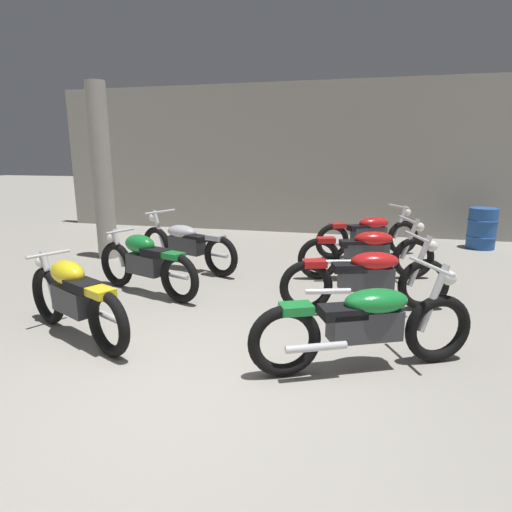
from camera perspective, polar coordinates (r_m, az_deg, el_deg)
The scene contains 11 objects.
ground_plane at distance 3.80m, azimuth -10.81°, elevation -17.88°, with size 60.00×60.00×0.00m, color gray.
back_wall at distance 10.89m, azimuth 6.64°, elevation 12.52°, with size 13.02×0.24×3.60m, color #9E998E.
support_pillar at distance 8.59m, azimuth -19.62°, elevation 10.28°, with size 0.36×0.36×3.20m, color #9E998E.
motorcycle_left_row_0 at distance 5.03m, azimuth -22.86°, elevation -5.02°, with size 1.81×0.98×0.88m.
motorcycle_left_row_1 at distance 6.28m, azimuth -14.39°, elevation -0.82°, with size 1.88×0.81×0.88m.
motorcycle_left_row_2 at distance 7.45m, azimuth -9.19°, elevation 1.60°, with size 2.06×0.99×0.97m.
motorcycle_right_row_0 at distance 4.11m, azimuth 14.30°, elevation -8.52°, with size 2.02×1.08×0.97m.
motorcycle_right_row_1 at distance 5.58m, azimuth 14.41°, elevation -2.68°, with size 2.10×0.90×0.97m.
motorcycle_right_row_2 at distance 7.02m, azimuth 14.47°, elevation 0.61°, with size 2.12×0.86×0.97m.
motorcycle_right_row_3 at distance 8.58m, azimuth 14.70°, elevation 2.88°, with size 1.96×1.17×0.97m.
oil_drum at distance 10.19m, azimuth 27.62°, elevation 3.25°, with size 0.59×0.59×0.85m.
Camera 1 is at (1.43, -2.92, 1.96)m, focal length 30.36 mm.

